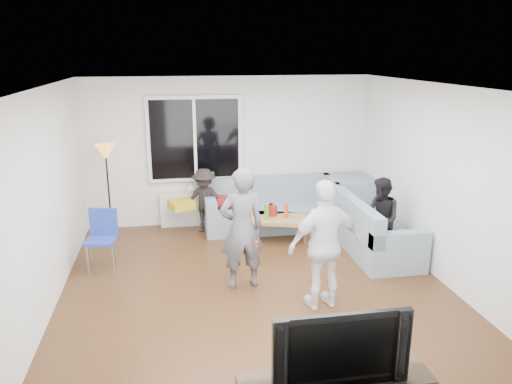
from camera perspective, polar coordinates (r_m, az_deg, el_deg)
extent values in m
cube|color=#56351C|center=(6.62, 0.05, -11.26)|extent=(5.00, 5.50, 0.04)
cube|color=white|center=(5.90, 0.06, 12.20)|extent=(5.00, 5.50, 0.04)
cube|color=silver|center=(8.79, -3.12, 4.72)|extent=(5.00, 0.04, 2.60)
cube|color=silver|center=(3.62, 7.93, -12.26)|extent=(5.00, 0.04, 2.60)
cube|color=silver|center=(6.22, -23.45, -1.31)|extent=(0.04, 5.50, 2.60)
cube|color=silver|center=(7.01, 20.79, 0.80)|extent=(0.04, 5.50, 2.60)
cube|color=white|center=(8.62, -7.06, 6.09)|extent=(1.62, 0.06, 1.47)
cube|color=black|center=(8.58, -7.04, 6.05)|extent=(1.50, 0.02, 1.35)
cube|color=white|center=(8.57, -7.04, 6.03)|extent=(0.05, 0.03, 1.35)
cube|color=silver|center=(8.88, -6.77, -1.86)|extent=(1.30, 0.12, 0.62)
imported|color=#286528|center=(8.72, -5.41, 1.26)|extent=(0.21, 0.17, 0.37)
imported|color=white|center=(8.73, -7.52, 0.47)|extent=(0.18, 0.18, 0.16)
cube|color=gray|center=(9.04, 10.87, -0.96)|extent=(0.85, 0.85, 0.85)
cube|color=gold|center=(8.42, -8.56, -1.48)|extent=(0.47, 0.44, 0.14)
cube|color=maroon|center=(8.55, -3.29, -1.06)|extent=(0.41, 0.36, 0.13)
cube|color=#AA8352|center=(8.15, 1.83, -4.20)|extent=(1.23, 0.90, 0.40)
cylinder|color=maroon|center=(8.13, 1.87, -2.14)|extent=(0.17, 0.17, 0.17)
imported|color=#505055|center=(6.37, -1.65, -4.25)|extent=(0.63, 0.45, 1.61)
imported|color=silver|center=(5.94, 7.95, -6.07)|extent=(0.98, 0.53, 1.59)
imported|color=black|center=(7.61, 14.20, -2.93)|extent=(0.56, 0.67, 1.22)
imported|color=black|center=(8.48, -5.95, -0.97)|extent=(0.80, 0.60, 1.11)
imported|color=black|center=(4.17, 9.36, -16.78)|extent=(1.11, 0.15, 0.64)
cylinder|color=black|center=(8.16, 1.70, -1.97)|extent=(0.07, 0.07, 0.20)
cylinder|color=#479A1C|center=(7.93, 1.22, -2.28)|extent=(0.08, 0.08, 0.25)
cylinder|color=#D24012|center=(8.02, 3.48, -2.17)|extent=(0.07, 0.07, 0.23)
cylinder|color=#F6A10E|center=(8.08, -0.56, -2.01)|extent=(0.07, 0.07, 0.23)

